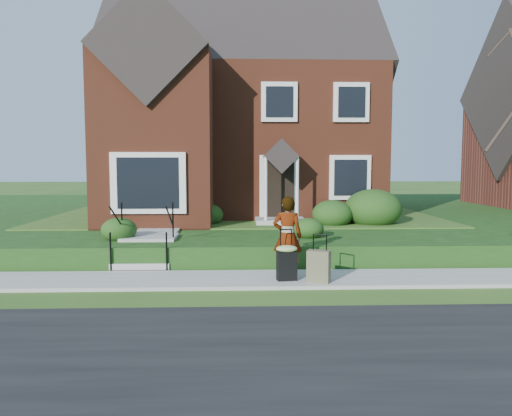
{
  "coord_description": "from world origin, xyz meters",
  "views": [
    {
      "loc": [
        -0.18,
        -10.74,
        2.58
      ],
      "look_at": [
        0.29,
        2.0,
        1.43
      ],
      "focal_mm": 35.0,
      "sensor_mm": 36.0,
      "label": 1
    }
  ],
  "objects_px": {
    "suitcase_olive": "(319,266)",
    "suitcase_black": "(287,260)",
    "front_steps": "(146,247)",
    "woman": "(287,236)"
  },
  "relations": [
    {
      "from": "suitcase_black",
      "to": "front_steps",
      "type": "bearing_deg",
      "value": 138.82
    },
    {
      "from": "front_steps",
      "to": "suitcase_olive",
      "type": "bearing_deg",
      "value": -29.77
    },
    {
      "from": "front_steps",
      "to": "suitcase_black",
      "type": "xyz_separation_m",
      "value": [
        3.36,
        -2.11,
        0.03
      ]
    },
    {
      "from": "front_steps",
      "to": "woman",
      "type": "height_order",
      "value": "woman"
    },
    {
      "from": "front_steps",
      "to": "woman",
      "type": "xyz_separation_m",
      "value": [
        3.41,
        -1.72,
        0.5
      ]
    },
    {
      "from": "woman",
      "to": "suitcase_black",
      "type": "xyz_separation_m",
      "value": [
        -0.05,
        -0.39,
        -0.46
      ]
    },
    {
      "from": "woman",
      "to": "suitcase_olive",
      "type": "relative_size",
      "value": 1.75
    },
    {
      "from": "suitcase_olive",
      "to": "suitcase_black",
      "type": "bearing_deg",
      "value": -173.04
    },
    {
      "from": "woman",
      "to": "suitcase_olive",
      "type": "height_order",
      "value": "woman"
    },
    {
      "from": "front_steps",
      "to": "woman",
      "type": "distance_m",
      "value": 3.85
    }
  ]
}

